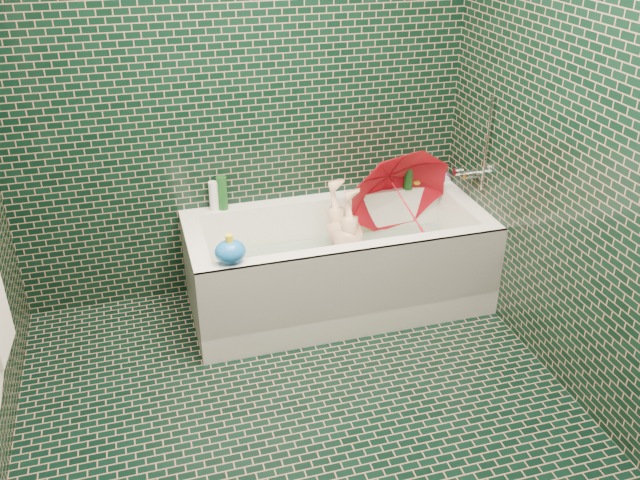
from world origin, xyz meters
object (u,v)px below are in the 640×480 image
object	(u,v)px
rubber_duck	(418,180)
umbrella	(406,205)
bathtub	(339,273)
bath_toy	(230,251)
child	(349,255)

from	to	relation	value
rubber_duck	umbrella	bearing A→B (deg)	-106.99
rubber_duck	bathtub	bearing A→B (deg)	-132.48
umbrella	bath_toy	xyz separation A→B (m)	(-1.10, -0.37, 0.06)
child	bathtub	bearing A→B (deg)	-82.54
umbrella	bath_toy	world-z (taller)	umbrella
rubber_duck	child	bearing A→B (deg)	-131.36
bathtub	bath_toy	xyz separation A→B (m)	(-0.66, -0.29, 0.41)
bathtub	child	size ratio (longest dim) A/B	1.93
bathtub	bath_toy	world-z (taller)	bath_toy
bathtub	rubber_duck	xyz separation A→B (m)	(0.62, 0.33, 0.38)
child	rubber_duck	distance (m)	0.69
child	rubber_duck	xyz separation A→B (m)	(0.55, 0.31, 0.28)
bathtub	rubber_duck	bearing A→B (deg)	28.23
bathtub	umbrella	bearing A→B (deg)	10.76
umbrella	bath_toy	bearing A→B (deg)	-163.92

